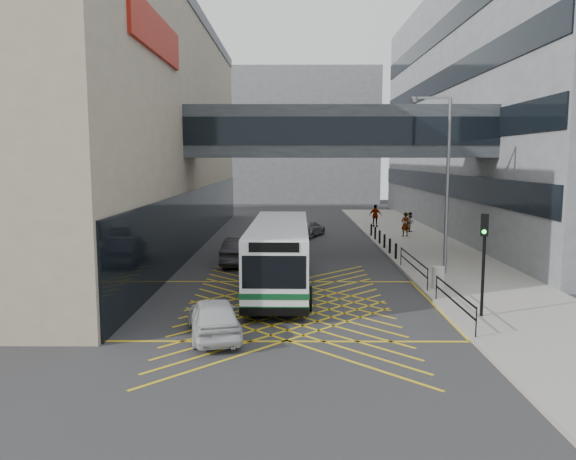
{
  "coord_description": "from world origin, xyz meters",
  "views": [
    {
      "loc": [
        0.12,
        -22.2,
        5.91
      ],
      "look_at": [
        0.0,
        4.0,
        2.6
      ],
      "focal_mm": 35.0,
      "sensor_mm": 36.0,
      "label": 1
    }
  ],
  "objects_px": {
    "litter_bin": "(438,277)",
    "pedestrian_a": "(405,224)",
    "car_silver": "(307,228)",
    "traffic_light": "(484,250)",
    "pedestrian_c": "(375,216)",
    "car_dark": "(243,251)",
    "pedestrian_b": "(410,222)",
    "bus": "(280,254)",
    "car_white": "(214,317)",
    "street_lamp": "(444,174)"
  },
  "relations": [
    {
      "from": "car_white",
      "to": "car_dark",
      "type": "relative_size",
      "value": 0.86
    },
    {
      "from": "pedestrian_a",
      "to": "pedestrian_b",
      "type": "bearing_deg",
      "value": -131.32
    },
    {
      "from": "street_lamp",
      "to": "pedestrian_c",
      "type": "xyz_separation_m",
      "value": [
        -0.36,
        19.7,
        -4.07
      ]
    },
    {
      "from": "street_lamp",
      "to": "pedestrian_b",
      "type": "distance_m",
      "value": 16.86
    },
    {
      "from": "street_lamp",
      "to": "pedestrian_b",
      "type": "relative_size",
      "value": 5.64
    },
    {
      "from": "bus",
      "to": "pedestrian_b",
      "type": "distance_m",
      "value": 21.71
    },
    {
      "from": "car_white",
      "to": "street_lamp",
      "type": "height_order",
      "value": "street_lamp"
    },
    {
      "from": "litter_bin",
      "to": "pedestrian_a",
      "type": "xyz_separation_m",
      "value": [
        1.94,
        16.99,
        0.42
      ]
    },
    {
      "from": "traffic_light",
      "to": "pedestrian_a",
      "type": "height_order",
      "value": "traffic_light"
    },
    {
      "from": "bus",
      "to": "pedestrian_a",
      "type": "bearing_deg",
      "value": 62.32
    },
    {
      "from": "car_dark",
      "to": "street_lamp",
      "type": "bearing_deg",
      "value": 168.67
    },
    {
      "from": "street_lamp",
      "to": "litter_bin",
      "type": "xyz_separation_m",
      "value": [
        -1.0,
        -3.35,
        -4.54
      ]
    },
    {
      "from": "car_dark",
      "to": "traffic_light",
      "type": "height_order",
      "value": "traffic_light"
    },
    {
      "from": "pedestrian_c",
      "to": "pedestrian_b",
      "type": "bearing_deg",
      "value": 147.21
    },
    {
      "from": "bus",
      "to": "pedestrian_c",
      "type": "distance_m",
      "value": 24.03
    },
    {
      "from": "car_silver",
      "to": "pedestrian_c",
      "type": "bearing_deg",
      "value": -118.99
    },
    {
      "from": "pedestrian_a",
      "to": "car_white",
      "type": "bearing_deg",
      "value": 43.87
    },
    {
      "from": "bus",
      "to": "street_lamp",
      "type": "relative_size",
      "value": 1.25
    },
    {
      "from": "car_dark",
      "to": "pedestrian_c",
      "type": "distance_m",
      "value": 19.34
    },
    {
      "from": "traffic_light",
      "to": "litter_bin",
      "type": "height_order",
      "value": "traffic_light"
    },
    {
      "from": "pedestrian_c",
      "to": "car_dark",
      "type": "bearing_deg",
      "value": 83.13
    },
    {
      "from": "car_dark",
      "to": "litter_bin",
      "type": "distance_m",
      "value": 11.39
    },
    {
      "from": "car_white",
      "to": "car_dark",
      "type": "height_order",
      "value": "car_dark"
    },
    {
      "from": "pedestrian_b",
      "to": "litter_bin",
      "type": "bearing_deg",
      "value": -142.88
    },
    {
      "from": "bus",
      "to": "pedestrian_b",
      "type": "height_order",
      "value": "bus"
    },
    {
      "from": "car_silver",
      "to": "pedestrian_c",
      "type": "distance_m",
      "value": 7.79
    },
    {
      "from": "car_white",
      "to": "traffic_light",
      "type": "relative_size",
      "value": 1.13
    },
    {
      "from": "car_dark",
      "to": "pedestrian_b",
      "type": "relative_size",
      "value": 3.22
    },
    {
      "from": "pedestrian_a",
      "to": "pedestrian_c",
      "type": "bearing_deg",
      "value": -98.67
    },
    {
      "from": "traffic_light",
      "to": "street_lamp",
      "type": "relative_size",
      "value": 0.43
    },
    {
      "from": "pedestrian_a",
      "to": "pedestrian_b",
      "type": "xyz_separation_m",
      "value": [
        0.96,
        2.57,
        -0.12
      ]
    },
    {
      "from": "car_silver",
      "to": "litter_bin",
      "type": "bearing_deg",
      "value": 127.71
    },
    {
      "from": "car_silver",
      "to": "traffic_light",
      "type": "relative_size",
      "value": 1.13
    },
    {
      "from": "car_white",
      "to": "pedestrian_c",
      "type": "xyz_separation_m",
      "value": [
        9.84,
        29.62,
        0.42
      ]
    },
    {
      "from": "car_dark",
      "to": "traffic_light",
      "type": "relative_size",
      "value": 1.32
    },
    {
      "from": "litter_bin",
      "to": "bus",
      "type": "bearing_deg",
      "value": 177.46
    },
    {
      "from": "traffic_light",
      "to": "pedestrian_b",
      "type": "height_order",
      "value": "traffic_light"
    },
    {
      "from": "traffic_light",
      "to": "litter_bin",
      "type": "bearing_deg",
      "value": 118.72
    },
    {
      "from": "bus",
      "to": "street_lamp",
      "type": "height_order",
      "value": "street_lamp"
    },
    {
      "from": "street_lamp",
      "to": "car_white",
      "type": "bearing_deg",
      "value": -130.24
    },
    {
      "from": "car_white",
      "to": "traffic_light",
      "type": "xyz_separation_m",
      "value": [
        9.57,
        1.91,
        1.96
      ]
    },
    {
      "from": "pedestrian_a",
      "to": "pedestrian_b",
      "type": "relative_size",
      "value": 1.15
    },
    {
      "from": "traffic_light",
      "to": "litter_bin",
      "type": "relative_size",
      "value": 3.97
    },
    {
      "from": "car_dark",
      "to": "litter_bin",
      "type": "relative_size",
      "value": 5.23
    },
    {
      "from": "car_dark",
      "to": "traffic_light",
      "type": "bearing_deg",
      "value": 136.66
    },
    {
      "from": "street_lamp",
      "to": "pedestrian_c",
      "type": "relative_size",
      "value": 4.66
    },
    {
      "from": "pedestrian_b",
      "to": "pedestrian_c",
      "type": "xyz_separation_m",
      "value": [
        -2.26,
        3.49,
        0.17
      ]
    },
    {
      "from": "car_silver",
      "to": "pedestrian_b",
      "type": "distance_m",
      "value": 8.38
    },
    {
      "from": "car_silver",
      "to": "litter_bin",
      "type": "distance_m",
      "value": 18.84
    },
    {
      "from": "car_silver",
      "to": "litter_bin",
      "type": "xyz_separation_m",
      "value": [
        5.34,
        -18.07,
        -0.03
      ]
    }
  ]
}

